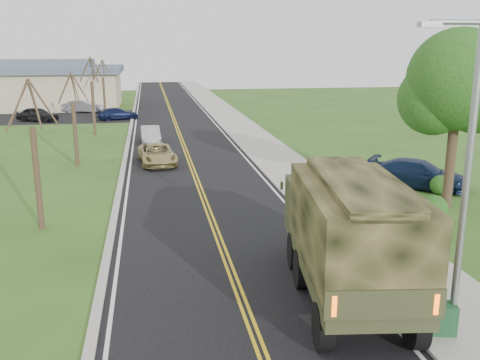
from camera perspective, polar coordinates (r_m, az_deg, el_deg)
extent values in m
plane|color=#2E4F1A|center=(14.14, 1.89, -16.93)|extent=(160.00, 160.00, 0.00)
cube|color=black|center=(52.42, -6.94, 6.07)|extent=(8.00, 120.00, 0.01)
cube|color=#9E998E|center=(52.77, -2.41, 6.27)|extent=(0.30, 120.00, 0.12)
cube|color=#9E998E|center=(53.02, -0.52, 6.31)|extent=(3.20, 120.00, 0.10)
cube|color=#9E998E|center=(52.38, -11.50, 5.93)|extent=(0.30, 120.00, 0.10)
cylinder|color=gray|center=(13.99, 22.98, -0.62)|extent=(0.18, 0.18, 8.00)
cylinder|color=gray|center=(13.28, 22.34, 15.31)|extent=(1.40, 0.12, 0.12)
cube|color=gray|center=(12.93, 19.58, 15.38)|extent=(0.50, 0.22, 0.12)
cylinder|color=#38281C|center=(26.11, 21.60, 2.62)|extent=(0.44, 0.44, 5.04)
sphere|color=#144815|center=(25.71, 22.28, 9.90)|extent=(4.50, 4.50, 4.50)
sphere|color=#144815|center=(25.80, 19.99, 8.10)|extent=(3.24, 3.24, 3.24)
sphere|color=#144815|center=(25.80, 23.95, 8.35)|extent=(3.42, 3.42, 3.42)
cylinder|color=#38281C|center=(22.91, -20.81, 0.11)|extent=(0.24, 0.24, 4.20)
cylinder|color=#38281C|center=(22.45, -20.23, 7.75)|extent=(1.01, 0.33, 1.90)
cylinder|color=#38281C|center=(23.02, -21.09, 7.62)|extent=(0.13, 1.29, 1.74)
cylinder|color=#38281C|center=(22.69, -22.55, 7.61)|extent=(0.98, 0.43, 1.90)
cylinder|color=#38281C|center=(22.04, -22.71, 7.22)|extent=(0.79, 1.05, 1.77)
cylinder|color=#38281C|center=(21.96, -21.01, 7.56)|extent=(0.58, 0.90, 1.90)
cylinder|color=#38281C|center=(34.56, -17.16, 4.69)|extent=(0.24, 0.24, 3.96)
cylinder|color=#38281C|center=(34.30, -16.73, 9.46)|extent=(0.96, 0.32, 1.79)
cylinder|color=#38281C|center=(34.81, -17.33, 9.36)|extent=(0.12, 1.22, 1.65)
cylinder|color=#38281C|center=(34.46, -18.20, 9.37)|extent=(0.93, 0.41, 1.79)
cylinder|color=#38281C|center=(33.85, -18.22, 9.17)|extent=(0.75, 0.99, 1.67)
cylinder|color=#38281C|center=(33.82, -17.16, 9.37)|extent=(0.55, 0.85, 1.80)
cylinder|color=#38281C|center=(46.35, -15.37, 7.38)|extent=(0.24, 0.24, 4.44)
cylinder|color=#38281C|center=(46.20, -14.99, 11.37)|extent=(1.07, 0.35, 2.00)
cylinder|color=#38281C|center=(46.76, -15.51, 11.26)|extent=(0.13, 1.36, 1.84)
cylinder|color=#38281C|center=(46.35, -16.22, 11.30)|extent=(1.03, 0.46, 2.00)
cylinder|color=#38281C|center=(45.65, -16.21, 11.16)|extent=(0.83, 1.10, 1.87)
cylinder|color=#38281C|center=(45.65, -15.33, 11.32)|extent=(0.61, 0.95, 2.01)
cylinder|color=#38281C|center=(58.26, -14.28, 8.56)|extent=(0.24, 0.24, 4.08)
cylinder|color=#38281C|center=(58.16, -13.98, 11.48)|extent=(0.99, 0.33, 1.84)
cylinder|color=#38281C|center=(58.67, -14.37, 11.40)|extent=(0.13, 1.25, 1.69)
cylinder|color=#38281C|center=(58.28, -14.89, 11.43)|extent=(0.95, 0.42, 1.85)
cylinder|color=#38281C|center=(57.64, -14.87, 11.33)|extent=(0.77, 1.02, 1.72)
cylinder|color=#38281C|center=(57.65, -14.22, 11.44)|extent=(0.57, 0.88, 1.85)
cube|color=tan|center=(69.38, -21.18, 8.93)|extent=(20.00, 12.00, 4.20)
cube|color=#475466|center=(69.24, -21.36, 10.91)|extent=(21.00, 13.00, 0.70)
cube|color=#475466|center=(69.21, -21.41, 11.48)|extent=(14.00, 8.00, 0.90)
cube|color=black|center=(58.79, -17.09, 6.43)|extent=(18.00, 10.00, 0.02)
cylinder|color=black|center=(13.74, 8.87, -15.20)|extent=(0.54, 1.24, 1.20)
cylinder|color=black|center=(14.33, 18.22, -14.46)|extent=(0.54, 1.24, 1.20)
cylinder|color=black|center=(16.82, 6.59, -9.39)|extent=(0.54, 1.24, 1.20)
cylinder|color=black|center=(17.32, 14.22, -9.05)|extent=(0.54, 1.24, 1.20)
cylinder|color=black|center=(18.22, 5.86, -7.48)|extent=(0.54, 1.24, 1.20)
cylinder|color=black|center=(18.68, 12.91, -7.23)|extent=(0.54, 1.24, 1.20)
cube|color=#363A20|center=(16.23, 11.05, -8.38)|extent=(3.59, 7.93, 0.38)
cube|color=#363A20|center=(18.49, 9.25, -2.42)|extent=(2.87, 2.40, 1.53)
cube|color=black|center=(19.36, 8.70, -0.97)|extent=(2.40, 0.40, 0.77)
cube|color=#363A20|center=(15.30, 11.89, -8.75)|extent=(3.46, 6.10, 0.16)
cube|color=black|center=(14.89, 12.12, -4.67)|extent=(3.46, 6.10, 2.19)
cube|color=black|center=(14.57, 12.35, -0.39)|extent=(2.49, 5.98, 0.27)
cube|color=#363A20|center=(12.66, 15.17, -12.65)|extent=(2.73, 0.48, 0.71)
cube|color=#FF590C|center=(12.32, 10.02, -13.13)|extent=(0.11, 0.06, 0.49)
cube|color=#FF590C|center=(12.98, 20.21, -12.35)|extent=(0.11, 0.06, 0.49)
imported|color=tan|center=(34.11, -8.83, 2.74)|extent=(2.59, 4.79, 1.28)
imported|color=#B3B3B8|center=(41.42, -9.52, 4.75)|extent=(1.54, 4.04, 1.32)
imported|color=#101E3C|center=(29.59, 18.49, 0.61)|extent=(5.29, 4.74, 1.48)
cube|color=#1A4926|center=(15.09, 20.88, -13.61)|extent=(0.70, 0.63, 0.80)
imported|color=black|center=(56.63, -20.79, 6.56)|extent=(4.42, 3.20, 1.40)
imported|color=#ADAEB2|center=(62.60, -16.34, 7.59)|extent=(4.69, 2.41, 1.47)
imported|color=#0E1536|center=(55.72, -12.91, 6.91)|extent=(4.38, 2.60, 1.19)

